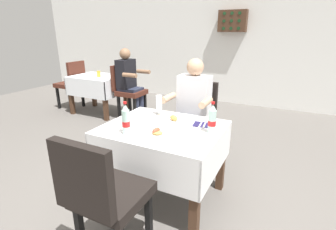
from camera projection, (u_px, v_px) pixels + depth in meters
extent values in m
plane|color=#66605B|center=(157.00, 199.00, 2.42)|extent=(11.00, 11.00, 0.00)
cube|color=white|center=(245.00, 34.00, 5.14)|extent=(11.00, 0.12, 2.96)
cube|color=white|center=(163.00, 128.00, 2.24)|extent=(1.04, 0.86, 0.02)
cube|color=white|center=(138.00, 166.00, 1.94)|extent=(1.04, 0.02, 0.32)
cube|color=white|center=(182.00, 130.00, 2.65)|extent=(1.04, 0.02, 0.32)
cube|color=white|center=(118.00, 135.00, 2.51)|extent=(0.02, 0.86, 0.32)
cube|color=white|center=(217.00, 157.00, 2.08)|extent=(0.02, 0.86, 0.32)
cube|color=#472D1E|center=(99.00, 171.00, 2.24)|extent=(0.07, 0.07, 0.71)
cube|color=#472D1E|center=(195.00, 200.00, 1.85)|extent=(0.07, 0.07, 0.71)
cube|color=#472D1E|center=(143.00, 140.00, 2.86)|extent=(0.07, 0.07, 0.71)
cube|color=#472D1E|center=(221.00, 157.00, 2.47)|extent=(0.07, 0.07, 0.71)
cube|color=black|center=(192.00, 125.00, 2.93)|extent=(0.44, 0.44, 0.08)
cube|color=black|center=(200.00, 99.00, 3.06)|extent=(0.42, 0.06, 0.44)
cube|color=black|center=(173.00, 149.00, 2.94)|extent=(0.04, 0.04, 0.45)
cube|color=black|center=(200.00, 155.00, 2.80)|extent=(0.04, 0.04, 0.45)
cube|color=black|center=(184.00, 138.00, 3.23)|extent=(0.04, 0.04, 0.45)
cube|color=black|center=(209.00, 143.00, 3.08)|extent=(0.04, 0.04, 0.45)
cube|color=black|center=(113.00, 194.00, 1.70)|extent=(0.44, 0.44, 0.08)
cube|color=black|center=(82.00, 180.00, 1.40)|extent=(0.42, 0.06, 0.44)
cube|color=black|center=(149.00, 218.00, 1.85)|extent=(0.04, 0.04, 0.45)
cube|color=black|center=(112.00, 204.00, 2.00)|extent=(0.04, 0.04, 0.45)
cylinder|color=#282D42|center=(178.00, 151.00, 2.88)|extent=(0.10, 0.10, 0.45)
cylinder|color=#282D42|center=(191.00, 154.00, 2.81)|extent=(0.10, 0.10, 0.45)
cube|color=#282D42|center=(191.00, 125.00, 2.89)|extent=(0.34, 0.36, 0.12)
cube|color=silver|center=(194.00, 97.00, 2.86)|extent=(0.36, 0.20, 0.50)
sphere|color=tan|center=(195.00, 67.00, 2.74)|extent=(0.19, 0.19, 0.19)
cylinder|color=tan|center=(168.00, 98.00, 2.74)|extent=(0.07, 0.26, 0.07)
cylinder|color=tan|center=(206.00, 102.00, 2.56)|extent=(0.07, 0.26, 0.07)
cube|color=white|center=(157.00, 134.00, 2.06)|extent=(0.25, 0.25, 0.01)
ellipsoid|color=#C14C33|center=(156.00, 131.00, 2.05)|extent=(0.06, 0.10, 0.05)
ellipsoid|color=gold|center=(158.00, 133.00, 2.04)|extent=(0.11, 0.11, 0.02)
cube|color=white|center=(176.00, 121.00, 2.34)|extent=(0.24, 0.24, 0.01)
ellipsoid|color=gold|center=(174.00, 118.00, 2.34)|extent=(0.09, 0.07, 0.06)
ellipsoid|color=#C14C33|center=(173.00, 118.00, 2.36)|extent=(0.07, 0.07, 0.04)
cylinder|color=white|center=(159.00, 114.00, 2.55)|extent=(0.07, 0.07, 0.01)
cylinder|color=white|center=(159.00, 113.00, 2.54)|extent=(0.02, 0.02, 0.03)
cylinder|color=white|center=(159.00, 103.00, 2.51)|extent=(0.06, 0.06, 0.17)
cylinder|color=#C68928|center=(159.00, 107.00, 2.53)|extent=(0.06, 0.06, 0.08)
cylinder|color=silver|center=(212.00, 122.00, 2.06)|extent=(0.07, 0.07, 0.20)
cylinder|color=red|center=(212.00, 123.00, 2.07)|extent=(0.07, 0.07, 0.04)
cone|color=silver|center=(213.00, 107.00, 2.02)|extent=(0.06, 0.06, 0.05)
cylinder|color=red|center=(213.00, 103.00, 2.01)|extent=(0.03, 0.03, 0.02)
cylinder|color=silver|center=(126.00, 123.00, 2.04)|extent=(0.06, 0.06, 0.21)
cylinder|color=red|center=(126.00, 124.00, 2.04)|extent=(0.07, 0.07, 0.05)
cone|color=silver|center=(125.00, 107.00, 1.99)|extent=(0.06, 0.06, 0.05)
cylinder|color=red|center=(125.00, 103.00, 1.98)|extent=(0.03, 0.03, 0.02)
cube|color=#231E4C|center=(203.00, 125.00, 2.27)|extent=(0.19, 0.16, 0.01)
cube|color=silver|center=(201.00, 124.00, 2.27)|extent=(0.04, 0.19, 0.01)
cube|color=silver|center=(205.00, 124.00, 2.26)|extent=(0.04, 0.19, 0.01)
cube|color=white|center=(97.00, 76.00, 4.74)|extent=(0.95, 0.73, 0.02)
cube|color=white|center=(84.00, 89.00, 4.49)|extent=(0.95, 0.02, 0.32)
cube|color=white|center=(110.00, 82.00, 5.09)|extent=(0.95, 0.02, 0.32)
cube|color=white|center=(80.00, 83.00, 4.99)|extent=(0.02, 0.73, 0.32)
cube|color=white|center=(118.00, 88.00, 4.59)|extent=(0.02, 0.73, 0.32)
cube|color=#472D1E|center=(71.00, 96.00, 4.77)|extent=(0.07, 0.07, 0.71)
cube|color=#472D1E|center=(105.00, 101.00, 4.42)|extent=(0.07, 0.07, 0.71)
cube|color=#472D1E|center=(93.00, 90.00, 5.29)|extent=(0.07, 0.07, 0.71)
cube|color=#472D1E|center=(126.00, 94.00, 4.93)|extent=(0.07, 0.07, 0.71)
cube|color=#4C2319|center=(69.00, 85.00, 5.14)|extent=(0.44, 0.44, 0.08)
cube|color=#4C2319|center=(77.00, 73.00, 4.95)|extent=(0.06, 0.42, 0.44)
cube|color=black|center=(71.00, 94.00, 5.44)|extent=(0.04, 0.04, 0.45)
cube|color=black|center=(58.00, 98.00, 5.15)|extent=(0.04, 0.04, 0.45)
cube|color=black|center=(83.00, 96.00, 5.30)|extent=(0.04, 0.04, 0.45)
cube|color=black|center=(70.00, 100.00, 5.01)|extent=(0.04, 0.04, 0.45)
cube|color=#4C2319|center=(132.00, 93.00, 4.48)|extent=(0.44, 0.44, 0.08)
cube|color=#4C2319|center=(119.00, 77.00, 4.50)|extent=(0.06, 0.42, 0.44)
cube|color=black|center=(135.00, 110.00, 4.35)|extent=(0.04, 0.04, 0.45)
cube|color=black|center=(145.00, 105.00, 4.64)|extent=(0.04, 0.04, 0.45)
cube|color=black|center=(119.00, 108.00, 4.49)|extent=(0.04, 0.04, 0.45)
cube|color=black|center=(130.00, 103.00, 4.78)|extent=(0.04, 0.04, 0.45)
cylinder|color=#282D42|center=(136.00, 109.00, 4.44)|extent=(0.10, 0.10, 0.45)
cylinder|color=#282D42|center=(141.00, 107.00, 4.57)|extent=(0.10, 0.10, 0.45)
cube|color=#282D42|center=(131.00, 91.00, 4.48)|extent=(0.36, 0.34, 0.12)
cube|color=black|center=(126.00, 74.00, 4.42)|extent=(0.20, 0.36, 0.50)
sphere|color=#997051|center=(125.00, 54.00, 4.31)|extent=(0.19, 0.19, 0.19)
cylinder|color=#997051|center=(130.00, 75.00, 4.13)|extent=(0.26, 0.07, 0.07)
cylinder|color=#997051|center=(143.00, 72.00, 4.49)|extent=(0.26, 0.07, 0.07)
cylinder|color=gold|center=(99.00, 74.00, 4.63)|extent=(0.06, 0.06, 0.11)
cube|color=#472D1E|center=(233.00, 21.00, 5.03)|extent=(0.56, 0.20, 0.42)
cylinder|color=#193D1E|center=(224.00, 28.00, 5.10)|extent=(0.06, 0.14, 0.06)
cylinder|color=#193D1E|center=(232.00, 28.00, 5.04)|extent=(0.06, 0.14, 0.06)
cylinder|color=#193D1E|center=(239.00, 28.00, 4.98)|extent=(0.06, 0.14, 0.06)
cylinder|color=#193D1E|center=(225.00, 21.00, 5.06)|extent=(0.06, 0.14, 0.06)
cylinder|color=#193D1E|center=(232.00, 21.00, 5.00)|extent=(0.06, 0.14, 0.06)
cylinder|color=#193D1E|center=(240.00, 21.00, 4.93)|extent=(0.06, 0.14, 0.06)
cylinder|color=#193D1E|center=(225.00, 14.00, 5.01)|extent=(0.06, 0.14, 0.06)
cylinder|color=#193D1E|center=(233.00, 13.00, 4.95)|extent=(0.06, 0.14, 0.06)
cylinder|color=#193D1E|center=(240.00, 13.00, 4.89)|extent=(0.06, 0.14, 0.06)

